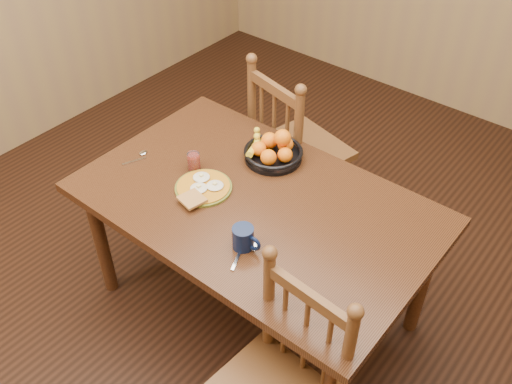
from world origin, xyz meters
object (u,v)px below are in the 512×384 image
Objects in this scene: chair_far at (295,150)px; breakfast_plate at (203,187)px; dining_table at (256,214)px; fruit_bowl at (273,150)px; coffee_mug at (244,238)px.

breakfast_plate is (0.03, -0.78, 0.25)m from chair_far.
fruit_bowl is (-0.13, 0.29, 0.13)m from dining_table.
chair_far is 3.54× the size of breakfast_plate.
chair_far is at bearing 109.42° from fruit_bowl.
coffee_mug is (0.38, -0.16, 0.04)m from breakfast_plate.
breakfast_plate is 0.40m from fruit_bowl.
fruit_bowl reaches higher than coffee_mug.
coffee_mug is 0.41× the size of fruit_bowl.
fruit_bowl is (0.10, 0.39, 0.03)m from breakfast_plate.
breakfast_plate is at bearing -158.14° from dining_table.
dining_table is at bearing 119.38° from coffee_mug.
chair_far is 0.82m from breakfast_plate.
chair_far is at bearing 113.75° from coffee_mug.
breakfast_plate is 2.22× the size of coffee_mug.
fruit_bowl is at bearing 114.28° from dining_table.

